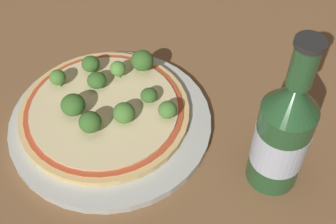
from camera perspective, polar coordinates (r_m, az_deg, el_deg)
name	(u,v)px	position (r m, az deg, el deg)	size (l,w,h in m)	color
ground_plane	(119,118)	(0.68, -5.99, -0.77)	(3.00, 3.00, 0.00)	brown
plate	(111,122)	(0.67, -6.99, -1.26)	(0.29, 0.29, 0.01)	#B2B7B2
pizza	(104,111)	(0.67, -7.76, 0.09)	(0.24, 0.24, 0.01)	tan
broccoli_floret_0	(149,95)	(0.66, -2.33, 2.04)	(0.02, 0.02, 0.02)	#6B8E51
broccoli_floret_1	(91,64)	(0.70, -9.41, 5.79)	(0.03, 0.03, 0.03)	#6B8E51
broccoli_floret_2	(118,69)	(0.69, -6.13, 5.26)	(0.02, 0.02, 0.03)	#6B8E51
broccoli_floret_3	(168,110)	(0.64, -0.05, 0.26)	(0.03, 0.03, 0.03)	#6B8E51
broccoli_floret_4	(124,113)	(0.64, -5.38, -0.11)	(0.03, 0.03, 0.03)	#6B8E51
broccoli_floret_5	(73,105)	(0.65, -11.49, 0.84)	(0.03, 0.03, 0.03)	#6B8E51
broccoli_floret_6	(58,78)	(0.69, -13.29, 4.11)	(0.02, 0.02, 0.03)	#6B8E51
broccoli_floret_7	(97,80)	(0.68, -8.67, 3.84)	(0.03, 0.03, 0.02)	#6B8E51
broccoli_floret_8	(90,122)	(0.62, -9.45, -1.25)	(0.03, 0.03, 0.03)	#6B8E51
broccoli_floret_9	(142,61)	(0.70, -3.15, 6.27)	(0.03, 0.03, 0.03)	#6B8E51
beer_bottle	(283,134)	(0.57, 13.81, -2.63)	(0.07, 0.07, 0.23)	#234C28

